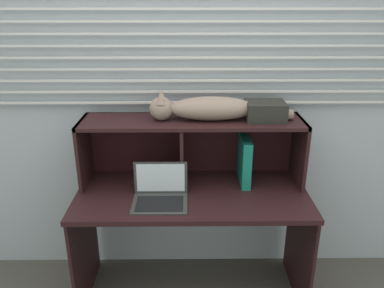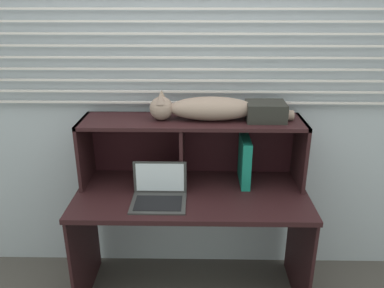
{
  "view_description": "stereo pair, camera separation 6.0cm",
  "coord_description": "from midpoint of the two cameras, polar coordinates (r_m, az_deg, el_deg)",
  "views": [
    {
      "loc": [
        -0.02,
        -1.87,
        1.86
      ],
      "look_at": [
        0.0,
        0.34,
        1.01
      ],
      "focal_mm": 36.17,
      "sensor_mm": 36.0,
      "label": 1
    },
    {
      "loc": [
        0.04,
        -1.87,
        1.86
      ],
      "look_at": [
        0.0,
        0.34,
        1.01
      ],
      "focal_mm": 36.17,
      "sensor_mm": 36.0,
      "label": 2
    }
  ],
  "objects": [
    {
      "name": "book_stack",
      "position": [
        2.47,
        -4.88,
        -4.84
      ],
      "size": [
        0.17,
        0.22,
        0.06
      ],
      "color": "#4B6542",
      "rests_on": "desk"
    },
    {
      "name": "hutch_shelf_unit",
      "position": [
        2.38,
        0.57,
        1.06
      ],
      "size": [
        1.35,
        0.33,
        0.41
      ],
      "color": "black",
      "rests_on": "desk"
    },
    {
      "name": "laptop",
      "position": [
        2.24,
        -4.12,
        -7.36
      ],
      "size": [
        0.31,
        0.24,
        0.21
      ],
      "color": "#373737",
      "rests_on": "desk"
    },
    {
      "name": "cat",
      "position": [
        2.29,
        2.77,
        5.24
      ],
      "size": [
        0.85,
        0.17,
        0.17
      ],
      "color": "gray",
      "rests_on": "hutch_shelf_unit"
    },
    {
      "name": "desk",
      "position": [
        2.42,
        0.66,
        -10.27
      ],
      "size": [
        1.39,
        0.64,
        0.75
      ],
      "color": "black",
      "rests_on": "ground"
    },
    {
      "name": "binder_upright",
      "position": [
        2.43,
        8.46,
        -2.4
      ],
      "size": [
        0.05,
        0.26,
        0.3
      ],
      "primitive_type": "cube",
      "color": "#157864",
      "rests_on": "desk"
    },
    {
      "name": "back_panel_with_blinds",
      "position": [
        2.49,
        0.78,
        7.14
      ],
      "size": [
        4.4,
        0.08,
        2.5
      ],
      "color": "#AEB7C3",
      "rests_on": "ground"
    },
    {
      "name": "storage_box",
      "position": [
        2.34,
        11.52,
        4.74
      ],
      "size": [
        0.23,
        0.19,
        0.11
      ],
      "primitive_type": "cube",
      "color": "#252521",
      "rests_on": "hutch_shelf_unit"
    }
  ]
}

